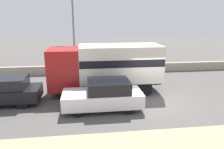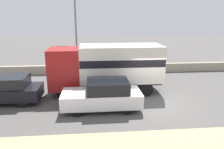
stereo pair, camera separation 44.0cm
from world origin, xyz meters
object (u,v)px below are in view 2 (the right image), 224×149
at_px(street_lamp, 76,20).
at_px(car_sedan_second, 3,90).
at_px(box_truck, 108,65).
at_px(car_hatchback, 103,95).

bearing_deg(street_lamp, car_sedan_second, -127.61).
bearing_deg(box_truck, car_hatchback, 80.78).
distance_m(car_hatchback, car_sedan_second, 5.94).
distance_m(street_lamp, car_sedan_second, 7.57).
height_order(street_lamp, car_sedan_second, street_lamp).
xyz_separation_m(street_lamp, car_sedan_second, (-3.99, -5.18, -3.82)).
height_order(box_truck, car_sedan_second, box_truck).
bearing_deg(car_sedan_second, car_hatchback, 166.64).
height_order(street_lamp, car_hatchback, street_lamp).
height_order(box_truck, car_hatchback, box_truck).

